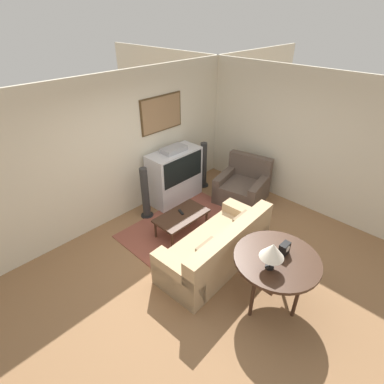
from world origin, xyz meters
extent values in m
plane|color=#8E6642|center=(0.00, 0.00, 0.00)|extent=(12.00, 12.00, 0.00)
cube|color=beige|center=(0.00, 2.13, 1.35)|extent=(12.00, 0.06, 2.70)
cube|color=#4C381E|center=(0.93, 2.08, 1.81)|extent=(1.00, 0.03, 0.69)
cube|color=#93704C|center=(0.93, 2.07, 1.81)|extent=(0.95, 0.01, 0.64)
cube|color=beige|center=(2.63, 0.00, 1.35)|extent=(0.06, 12.00, 2.70)
cube|color=brown|center=(0.37, 0.81, 0.01)|extent=(2.26, 1.70, 0.01)
cube|color=silver|center=(0.93, 1.77, 0.25)|extent=(1.14, 0.53, 0.50)
cube|color=silver|center=(0.93, 1.77, 0.81)|extent=(1.14, 0.53, 0.61)
cube|color=black|center=(0.93, 1.50, 0.81)|extent=(1.03, 0.01, 0.54)
cube|color=#9E9EA3|center=(0.93, 1.77, 1.16)|extent=(0.51, 0.29, 0.09)
cube|color=tan|center=(0.07, -0.08, 0.22)|extent=(2.00, 0.93, 0.43)
cube|color=tan|center=(0.08, -0.39, 0.63)|extent=(1.97, 0.30, 0.39)
cube|color=tan|center=(0.93, -0.04, 0.30)|extent=(0.28, 0.86, 0.59)
cube|color=tan|center=(-0.79, -0.12, 0.30)|extent=(0.28, 0.86, 0.59)
cube|color=#877154|center=(0.52, -0.24, 0.60)|extent=(0.36, 0.14, 0.34)
cube|color=#877154|center=(-0.36, -0.28, 0.60)|extent=(0.36, 0.14, 0.34)
cube|color=brown|center=(1.88, 0.71, 0.21)|extent=(1.11, 1.11, 0.43)
cube|color=brown|center=(2.25, 0.79, 0.67)|extent=(0.37, 0.95, 0.48)
cube|color=brown|center=(1.80, 1.09, 0.28)|extent=(0.95, 0.35, 0.57)
cube|color=brown|center=(1.96, 0.33, 0.28)|extent=(0.95, 0.35, 0.57)
cube|color=#3D2619|center=(0.23, 0.84, 0.36)|extent=(0.98, 0.54, 0.04)
cylinder|color=#3D2619|center=(-0.21, 0.62, 0.17)|extent=(0.04, 0.04, 0.34)
cylinder|color=#3D2619|center=(0.67, 0.62, 0.17)|extent=(0.04, 0.04, 0.34)
cylinder|color=#3D2619|center=(-0.21, 1.06, 0.17)|extent=(0.04, 0.04, 0.34)
cylinder|color=#3D2619|center=(0.67, 1.06, 0.17)|extent=(0.04, 0.04, 0.34)
cylinder|color=#3D2619|center=(0.04, -1.14, 0.79)|extent=(1.12, 1.12, 0.04)
cube|color=#3D2619|center=(0.04, -1.14, 0.73)|extent=(0.95, 0.45, 0.08)
cylinder|color=#3D2619|center=(-0.36, -1.09, 0.38)|extent=(0.05, 0.05, 0.77)
cylinder|color=#3D2619|center=(0.43, -1.09, 0.38)|extent=(0.05, 0.05, 0.77)
cylinder|color=#3D2619|center=(0.04, -1.50, 0.38)|extent=(0.05, 0.05, 0.77)
cylinder|color=black|center=(-0.18, -1.16, 0.82)|extent=(0.11, 0.11, 0.02)
cylinder|color=black|center=(-0.18, -1.16, 0.99)|extent=(0.02, 0.02, 0.32)
cone|color=silver|center=(-0.18, -1.16, 1.10)|extent=(0.30, 0.30, 0.20)
cube|color=black|center=(0.16, -1.16, 0.90)|extent=(0.16, 0.09, 0.17)
cylinder|color=white|center=(0.16, -1.21, 0.93)|extent=(0.09, 0.01, 0.09)
cube|color=black|center=(0.28, 0.90, 0.39)|extent=(0.09, 0.17, 0.02)
cylinder|color=black|center=(0.10, 1.71, 0.01)|extent=(0.25, 0.25, 0.02)
cylinder|color=#2D2D2D|center=(0.10, 1.71, 0.53)|extent=(0.15, 0.15, 1.06)
cylinder|color=black|center=(1.77, 1.71, 0.01)|extent=(0.25, 0.25, 0.02)
cylinder|color=#2D2D2D|center=(1.77, 1.71, 0.53)|extent=(0.15, 0.15, 1.06)
camera|label=1|loc=(-2.76, -2.32, 3.57)|focal=28.00mm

